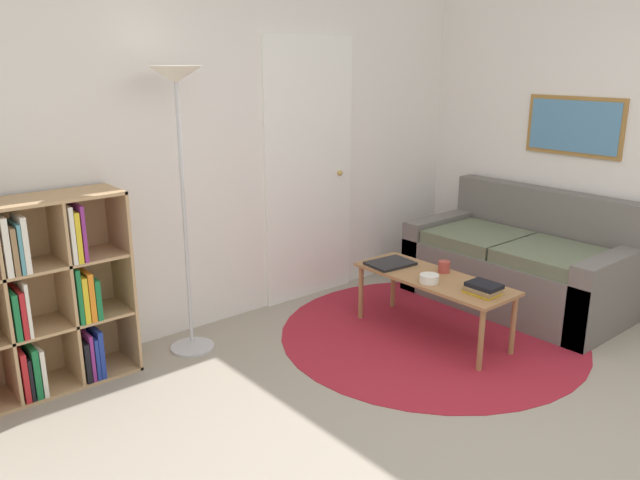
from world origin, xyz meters
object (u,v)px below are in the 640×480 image
object	(u,v)px
couch	(522,266)
bowl	(429,279)
laptop	(390,263)
bookshelf	(22,302)
floor_lamp	(178,116)
coffee_table	(433,283)
cup	(444,267)

from	to	relation	value
couch	bowl	distance (m)	1.14
laptop	bowl	bearing A→B (deg)	-99.86
bookshelf	bowl	bearing A→B (deg)	-24.89
bookshelf	couch	xyz separation A→B (m)	(3.37, -1.02, -0.26)
floor_lamp	bowl	distance (m)	1.90
bookshelf	bowl	distance (m)	2.47
coffee_table	bowl	size ratio (longest dim) A/B	8.94
floor_lamp	cup	size ratio (longest dim) A/B	22.56
couch	cup	bearing A→B (deg)	176.45
bookshelf	floor_lamp	distance (m)	1.38
couch	cup	size ratio (longest dim) A/B	20.02
floor_lamp	couch	xyz separation A→B (m)	(2.39, -0.93, -1.23)
floor_lamp	couch	world-z (taller)	floor_lamp
bookshelf	coffee_table	size ratio (longest dim) A/B	0.99
bookshelf	couch	bearing A→B (deg)	-16.91
floor_lamp	cup	world-z (taller)	floor_lamp
floor_lamp	coffee_table	xyz separation A→B (m)	(1.37, -0.89, -1.14)
bowl	cup	xyz separation A→B (m)	(0.24, 0.07, 0.01)
bookshelf	bowl	xyz separation A→B (m)	(2.24, -1.04, -0.09)
coffee_table	bowl	world-z (taller)	bowl
laptop	bowl	distance (m)	0.43
bookshelf	coffee_table	xyz separation A→B (m)	(2.35, -0.98, -0.17)
bookshelf	floor_lamp	bearing A→B (deg)	-5.48
couch	cup	world-z (taller)	couch
floor_lamp	couch	size ratio (longest dim) A/B	1.13
cup	couch	bearing A→B (deg)	-3.55
bookshelf	cup	distance (m)	2.66
floor_lamp	bowl	world-z (taller)	floor_lamp
couch	coffee_table	distance (m)	1.02
coffee_table	laptop	distance (m)	0.38
bookshelf	cup	world-z (taller)	bookshelf
floor_lamp	cup	bearing A→B (deg)	-30.30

